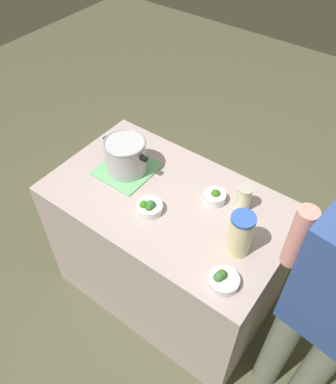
% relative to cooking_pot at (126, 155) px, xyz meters
% --- Properties ---
extents(ground_plane, '(8.00, 8.00, 0.00)m').
position_rel_cooking_pot_xyz_m(ground_plane, '(0.32, -0.04, -1.03)').
color(ground_plane, '#53533A').
extents(counter_slab, '(1.32, 0.79, 0.92)m').
position_rel_cooking_pot_xyz_m(counter_slab, '(0.32, -0.04, -0.57)').
color(counter_slab, '#B19D99').
rests_on(counter_slab, ground_plane).
extents(dish_cloth, '(0.30, 0.31, 0.01)m').
position_rel_cooking_pot_xyz_m(dish_cloth, '(-0.00, 0.00, -0.11)').
color(dish_cloth, '#6CB877').
rests_on(dish_cloth, counter_slab).
extents(cooking_pot, '(0.30, 0.24, 0.20)m').
position_rel_cooking_pot_xyz_m(cooking_pot, '(0.00, 0.00, 0.00)').
color(cooking_pot, '#B7B7BC').
rests_on(cooking_pot, dish_cloth).
extents(lemonade_pitcher, '(0.11, 0.11, 0.24)m').
position_rel_cooking_pot_xyz_m(lemonade_pitcher, '(0.78, -0.11, 0.01)').
color(lemonade_pitcher, beige).
rests_on(lemonade_pitcher, counter_slab).
extents(mason_jar, '(0.08, 0.08, 0.15)m').
position_rel_cooking_pot_xyz_m(mason_jar, '(0.67, 0.14, -0.04)').
color(mason_jar, beige).
rests_on(mason_jar, counter_slab).
extents(broccoli_bowl_front, '(0.12, 0.12, 0.08)m').
position_rel_cooking_pot_xyz_m(broccoli_bowl_front, '(0.53, 0.10, -0.08)').
color(broccoli_bowl_front, silver).
rests_on(broccoli_bowl_front, counter_slab).
extents(broccoli_bowl_center, '(0.14, 0.14, 0.08)m').
position_rel_cooking_pot_xyz_m(broccoli_bowl_center, '(0.30, -0.17, -0.08)').
color(broccoli_bowl_center, silver).
rests_on(broccoli_bowl_center, counter_slab).
extents(broccoli_bowl_back, '(0.14, 0.14, 0.07)m').
position_rel_cooking_pot_xyz_m(broccoli_bowl_back, '(0.82, -0.31, -0.08)').
color(broccoli_bowl_back, silver).
rests_on(broccoli_bowl_back, counter_slab).
extents(person_cook, '(0.50, 0.24, 1.63)m').
position_rel_cooking_pot_xyz_m(person_cook, '(1.24, -0.18, -0.12)').
color(person_cook, slate).
rests_on(person_cook, ground_plane).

